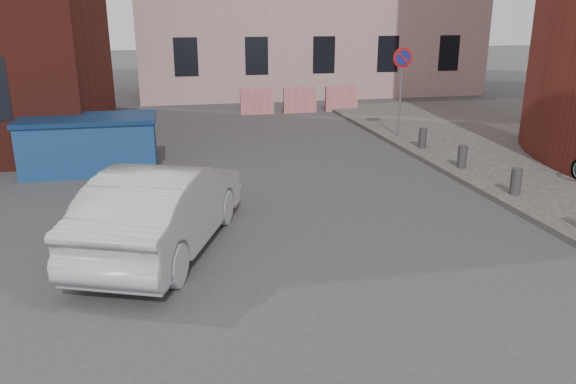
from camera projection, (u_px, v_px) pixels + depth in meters
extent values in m
plane|color=#38383A|center=(255.00, 311.00, 7.29)|extent=(120.00, 120.00, 0.00)
cylinder|color=gray|center=(400.00, 93.00, 16.93)|extent=(0.07, 0.07, 2.60)
cylinder|color=red|center=(403.00, 58.00, 16.60)|extent=(0.60, 0.03, 0.60)
cylinder|color=navy|center=(403.00, 58.00, 16.58)|extent=(0.44, 0.03, 0.44)
cylinder|color=#3A3A3D|center=(516.00, 181.00, 11.56)|extent=(0.22, 0.22, 0.55)
cylinder|color=#3A3A3D|center=(462.00, 156.00, 13.61)|extent=(0.22, 0.22, 0.55)
cylinder|color=#3A3A3D|center=(423.00, 138.00, 15.66)|extent=(0.22, 0.22, 0.55)
cube|color=red|center=(257.00, 101.00, 21.62)|extent=(1.30, 0.18, 1.00)
cube|color=red|center=(300.00, 100.00, 21.97)|extent=(1.30, 0.18, 1.00)
cube|color=red|center=(341.00, 99.00, 22.31)|extent=(1.30, 0.18, 1.00)
cube|color=navy|center=(90.00, 146.00, 13.67)|extent=(3.11, 1.57, 1.24)
cube|color=navy|center=(87.00, 119.00, 13.46)|extent=(3.21, 1.67, 0.10)
imported|color=#B5B7BD|center=(164.00, 207.00, 9.06)|extent=(2.98, 4.56, 1.42)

